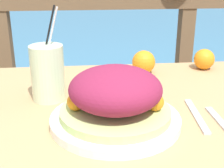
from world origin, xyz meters
TOP-DOWN VIEW (x-y plane):
  - patio_table at (0.00, 0.00)m, footprint 1.17×0.79m
  - railing_fence at (0.00, 0.84)m, footprint 2.80×0.08m
  - sea_backdrop at (0.00, 3.34)m, footprint 12.00×4.00m
  - salad_plate at (-0.01, -0.06)m, footprint 0.30×0.30m
  - drink_glass at (-0.17, 0.10)m, footprint 0.09×0.09m
  - fork at (0.19, -0.05)m, footprint 0.03×0.18m
  - knife at (0.24, -0.10)m, footprint 0.02×0.18m
  - orange_near_basket at (0.13, 0.29)m, footprint 0.08×0.08m
  - orange_near_glass at (0.35, 0.31)m, footprint 0.07×0.07m

SIDE VIEW (x-z plane):
  - sea_backdrop at x=0.00m, z-range 0.00..0.36m
  - patio_table at x=0.00m, z-range 0.28..1.03m
  - railing_fence at x=0.00m, z-range 0.22..1.21m
  - fork at x=0.19m, z-range 0.76..0.76m
  - knife at x=0.24m, z-range 0.76..0.76m
  - orange_near_glass at x=0.35m, z-range 0.76..0.83m
  - orange_near_basket at x=0.13m, z-range 0.76..0.84m
  - salad_plate at x=-0.01m, z-range 0.75..0.88m
  - drink_glass at x=-0.17m, z-range 0.71..0.96m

